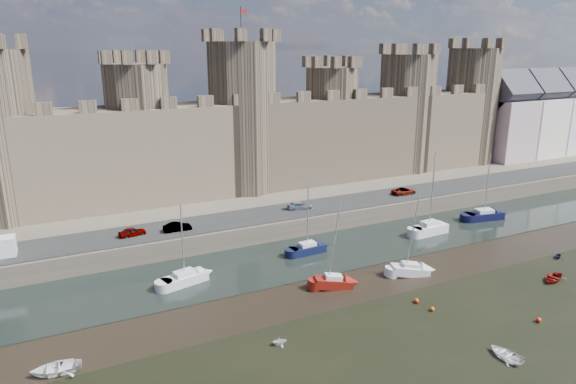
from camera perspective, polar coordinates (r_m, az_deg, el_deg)
name	(u,v)px	position (r m, az deg, el deg)	size (l,w,h in m)	color
ground	(438,361)	(45.86, 16.34, -17.57)	(160.00, 160.00, 0.00)	black
water_channel	(302,257)	(63.20, 1.58, -7.20)	(160.00, 12.00, 0.08)	black
quay	(211,181)	(94.52, -8.59, 1.26)	(160.00, 60.00, 2.50)	#4C443A
road	(269,214)	(70.74, -2.17, -2.47)	(160.00, 7.00, 0.10)	black
castle	(228,134)	(81.02, -6.71, 6.44)	(108.50, 11.00, 29.00)	#42382B
townhouses	(552,116)	(123.79, 27.28, 7.53)	(35.50, 9.05, 18.13)	#C7A9B1
car_0	(132,232)	(65.37, -16.92, -4.27)	(1.31, 3.25, 1.11)	gray
car_1	(177,227)	(65.64, -12.19, -3.82)	(1.22, 3.49, 1.15)	gray
car_2	(300,206)	(72.74, 1.34, -1.54)	(1.50, 3.69, 1.07)	gray
car_3	(404,191)	(82.00, 12.76, 0.09)	(1.83, 3.97, 1.10)	gray
sailboat_0	(185,278)	(57.20, -11.41, -9.33)	(5.26, 3.05, 9.25)	silver
sailboat_1	(307,248)	(63.89, 2.17, -6.25)	(4.64, 2.03, 9.10)	black
sailboat_2	(429,228)	(72.85, 15.44, -3.89)	(5.38, 2.33, 11.39)	silver
sailboat_3	(484,215)	(81.40, 20.94, -2.38)	(5.97, 3.14, 9.95)	black
sailboat_4	(333,282)	(55.54, 5.06, -9.89)	(4.35, 2.72, 9.51)	maroon
sailboat_5	(410,269)	(59.85, 13.40, -8.35)	(4.57, 2.86, 9.21)	silver
dinghy_2	(506,355)	(47.89, 23.07, -16.28)	(2.11, 0.61, 2.95)	silver
dinghy_3	(279,341)	(45.94, -0.96, -16.24)	(1.20, 0.73, 1.39)	silver
dinghy_4	(553,278)	(63.99, 27.36, -8.50)	(2.22, 0.64, 3.11)	maroon
dinghy_6	(56,369)	(46.37, -24.38, -17.45)	(2.70, 0.78, 3.78)	white
dinghy_7	(559,256)	(70.72, 27.86, -6.28)	(1.18, 0.72, 1.37)	#0E1532
buoy_1	(416,301)	(54.06, 14.09, -11.64)	(0.50, 0.50, 0.50)	red
buoy_3	(432,309)	(53.00, 15.73, -12.40)	(0.44, 0.44, 0.44)	#EB5C0A
buoy_5	(539,320)	(54.49, 26.09, -12.66)	(0.49, 0.49, 0.49)	red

